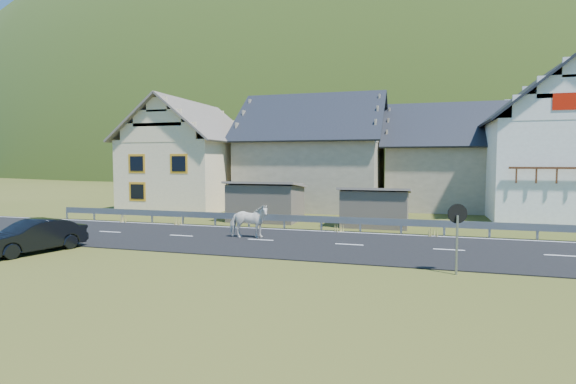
% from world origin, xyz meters
% --- Properties ---
extents(ground, '(160.00, 160.00, 0.00)m').
position_xyz_m(ground, '(0.00, 0.00, 0.00)').
color(ground, '#323E11').
rests_on(ground, ground).
extents(road, '(60.00, 7.00, 0.04)m').
position_xyz_m(road, '(0.00, 0.00, 0.02)').
color(road, black).
rests_on(road, ground).
extents(lane_markings, '(60.00, 6.60, 0.01)m').
position_xyz_m(lane_markings, '(0.00, 0.00, 0.04)').
color(lane_markings, silver).
rests_on(lane_markings, road).
extents(guardrail, '(28.10, 0.09, 0.75)m').
position_xyz_m(guardrail, '(-0.00, 3.68, 0.56)').
color(guardrail, '#93969B').
rests_on(guardrail, ground).
extents(shed_left, '(4.30, 3.30, 2.40)m').
position_xyz_m(shed_left, '(-2.00, 6.50, 1.10)').
color(shed_left, '#685D50').
rests_on(shed_left, ground).
extents(shed_right, '(3.80, 2.90, 2.20)m').
position_xyz_m(shed_right, '(4.50, 6.00, 1.00)').
color(shed_right, '#685D50').
rests_on(shed_right, ground).
extents(house_cream, '(7.80, 9.80, 8.30)m').
position_xyz_m(house_cream, '(-10.00, 12.00, 4.36)').
color(house_cream, '#FDE3AF').
rests_on(house_cream, ground).
extents(house_stone_a, '(10.80, 9.80, 8.90)m').
position_xyz_m(house_stone_a, '(-1.00, 15.00, 4.63)').
color(house_stone_a, tan).
rests_on(house_stone_a, ground).
extents(house_stone_b, '(9.80, 8.80, 8.10)m').
position_xyz_m(house_stone_b, '(9.00, 17.00, 4.24)').
color(house_stone_b, tan).
rests_on(house_stone_b, ground).
extents(house_white, '(8.80, 10.80, 9.70)m').
position_xyz_m(house_white, '(15.00, 14.00, 5.06)').
color(house_white, white).
rests_on(house_white, ground).
extents(mountain, '(440.00, 280.00, 260.00)m').
position_xyz_m(mountain, '(5.00, 180.00, -20.00)').
color(mountain, '#24320F').
rests_on(mountain, ground).
extents(conifer_patch, '(76.00, 50.00, 28.00)m').
position_xyz_m(conifer_patch, '(-55.00, 110.00, 6.00)').
color(conifer_patch, black).
rests_on(conifer_patch, ground).
extents(horse, '(1.14, 1.97, 1.57)m').
position_xyz_m(horse, '(-0.70, 0.33, 0.82)').
color(horse, silver).
rests_on(horse, road).
extents(car, '(2.33, 4.13, 1.29)m').
position_xyz_m(car, '(-7.69, -4.95, 0.64)').
color(car, black).
rests_on(car, ground).
extents(traffic_mirror, '(0.60, 0.26, 2.25)m').
position_xyz_m(traffic_mirror, '(7.98, -3.88, 1.65)').
color(traffic_mirror, '#93969B').
rests_on(traffic_mirror, ground).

